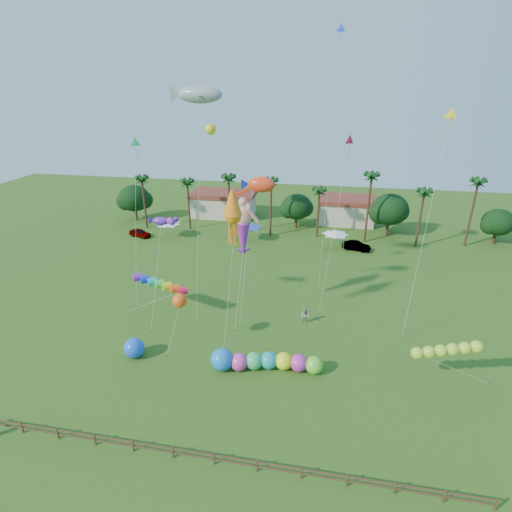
% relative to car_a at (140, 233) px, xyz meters
% --- Properties ---
extents(ground, '(160.00, 160.00, 0.00)m').
position_rel_car_a_xyz_m(ground, '(25.16, -35.37, -0.68)').
color(ground, '#285116').
rests_on(ground, ground).
extents(tree_line, '(69.46, 8.91, 11.00)m').
position_rel_car_a_xyz_m(tree_line, '(28.72, 8.63, 3.59)').
color(tree_line, '#3A2819').
rests_on(tree_line, ground).
extents(buildings_row, '(35.00, 7.00, 4.00)m').
position_rel_car_a_xyz_m(buildings_row, '(22.07, 14.63, 1.32)').
color(buildings_row, beige).
rests_on(buildings_row, ground).
extents(tent_row, '(31.00, 4.00, 0.60)m').
position_rel_car_a_xyz_m(tent_row, '(19.16, 0.97, 2.07)').
color(tent_row, white).
rests_on(tent_row, ground).
extents(fence, '(36.12, 0.12, 1.00)m').
position_rel_car_a_xyz_m(fence, '(25.16, -41.37, -0.07)').
color(fence, brown).
rests_on(fence, ground).
extents(car_a, '(4.32, 2.80, 1.37)m').
position_rel_car_a_xyz_m(car_a, '(0.00, 0.00, 0.00)').
color(car_a, '#4C4C54').
rests_on(car_a, ground).
extents(car_b, '(4.56, 2.53, 1.42)m').
position_rel_car_a_xyz_m(car_b, '(36.64, 0.49, 0.03)').
color(car_b, '#4C4C54').
rests_on(car_b, ground).
extents(spectator_b, '(1.14, 1.06, 1.87)m').
position_rel_car_a_xyz_m(spectator_b, '(30.04, -22.32, 0.25)').
color(spectator_b, '#AC998F').
rests_on(spectator_b, ground).
extents(caterpillar_inflatable, '(10.38, 3.11, 2.11)m').
position_rel_car_a_xyz_m(caterpillar_inflatable, '(26.75, -30.82, 0.20)').
color(caterpillar_inflatable, '#E63CA7').
rests_on(caterpillar_inflatable, ground).
extents(blue_ball, '(1.96, 1.96, 1.96)m').
position_rel_car_a_xyz_m(blue_ball, '(14.32, -31.21, 0.29)').
color(blue_ball, blue).
rests_on(blue_ball, ground).
extents(rainbow_tube, '(8.95, 3.70, 4.00)m').
position_rel_car_a_xyz_m(rainbow_tube, '(15.03, -23.84, 2.85)').
color(rainbow_tube, red).
rests_on(rainbow_tube, ground).
extents(green_worm, '(9.71, 2.08, 3.81)m').
position_rel_car_a_xyz_m(green_worm, '(40.07, -30.22, 2.48)').
color(green_worm, '#A9D830').
rests_on(green_worm, ground).
extents(orange_ball_kite, '(2.14, 1.92, 6.36)m').
position_rel_car_a_xyz_m(orange_ball_kite, '(18.65, -29.46, 4.98)').
color(orange_ball_kite, '#FF5314').
rests_on(orange_ball_kite, ground).
extents(merman_kite, '(2.97, 4.67, 13.25)m').
position_rel_car_a_xyz_m(merman_kite, '(23.13, -21.82, 9.57)').
color(merman_kite, '#EB9985').
rests_on(merman_kite, ground).
extents(fish_kite, '(4.55, 5.41, 15.70)m').
position_rel_car_a_xyz_m(fish_kite, '(24.76, -20.20, 14.10)').
color(fish_kite, '#F13A1A').
rests_on(fish_kite, ground).
extents(shark_kite, '(6.37, 6.75, 24.48)m').
position_rel_car_a_xyz_m(shark_kite, '(18.28, -19.00, 22.69)').
color(shark_kite, '#8E939A').
rests_on(shark_kite, ground).
extents(squid_kite, '(2.16, 4.52, 15.49)m').
position_rel_car_a_xyz_m(squid_kite, '(22.94, -25.41, 12.24)').
color(squid_kite, orange).
rests_on(squid_kite, ground).
extents(lobster_kite, '(3.59, 5.90, 11.66)m').
position_rel_car_a_xyz_m(lobster_kite, '(14.41, -22.65, 10.35)').
color(lobster_kite, '#5C23AF').
rests_on(lobster_kite, ground).
extents(delta_kite_red, '(2.50, 4.42, 19.54)m').
position_rel_car_a_xyz_m(delta_kite_red, '(33.38, -16.28, 17.93)').
color(delta_kite_red, '#CB1644').
rests_on(delta_kite_red, ground).
extents(delta_kite_yellow, '(2.68, 4.89, 22.40)m').
position_rel_car_a_xyz_m(delta_kite_yellow, '(42.12, -19.02, 20.73)').
color(delta_kite_yellow, yellow).
rests_on(delta_kite_yellow, ground).
extents(delta_kite_green, '(1.26, 4.51, 19.10)m').
position_rel_car_a_xyz_m(delta_kite_green, '(10.43, -18.54, 17.52)').
color(delta_kite_green, '#38EE81').
rests_on(delta_kite_green, ground).
extents(delta_kite_blue, '(1.18, 4.13, 30.36)m').
position_rel_car_a_xyz_m(delta_kite_blue, '(31.66, -10.90, 28.26)').
color(delta_kite_blue, '#1C40FE').
rests_on(delta_kite_blue, ground).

